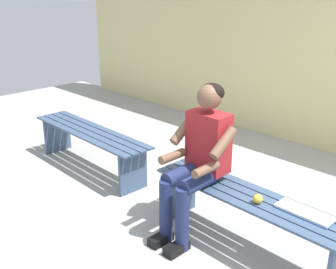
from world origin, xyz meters
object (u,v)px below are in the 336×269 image
object	(u,v)px
apple	(258,199)
person_seated	(198,155)
bench_far	(90,140)
book_open	(304,213)
bench_near	(249,209)

from	to	relation	value
apple	person_seated	bearing A→B (deg)	5.05
bench_far	book_open	size ratio (longest dim) A/B	4.22
bench_near	book_open	bearing A→B (deg)	-172.82
bench_far	apple	bearing A→B (deg)	178.62
bench_far	person_seated	distance (m)	1.72
bench_far	book_open	xyz separation A→B (m)	(-2.55, -0.05, 0.12)
bench_far	book_open	bearing A→B (deg)	-178.82
bench_near	book_open	xyz separation A→B (m)	(-0.42, -0.05, 0.12)
bench_near	person_seated	bearing A→B (deg)	12.84
person_seated	bench_far	bearing A→B (deg)	-3.47
apple	book_open	size ratio (longest dim) A/B	0.18
person_seated	book_open	world-z (taller)	person_seated
bench_near	bench_far	distance (m)	2.13
bench_far	apple	size ratio (longest dim) A/B	23.97
bench_near	bench_far	world-z (taller)	same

